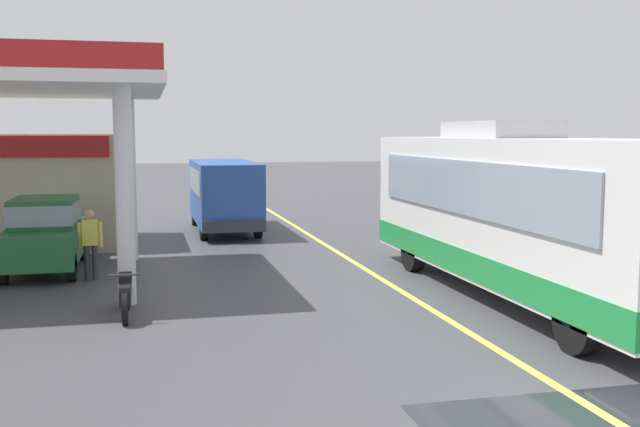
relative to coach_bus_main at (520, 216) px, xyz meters
The scene contains 7 objects.
ground 12.75m from the coach_bus_main, 100.03° to the left, with size 120.00×120.00×0.00m, color #424247.
lane_divider_stripe 7.95m from the coach_bus_main, 106.47° to the left, with size 0.16×50.00×0.01m, color #D8CC4C.
coach_bus_main is the anchor object (origin of this frame).
car_at_pump 11.45m from the coach_bus_main, 151.36° to the left, with size 1.70×4.20×1.82m.
minibus_opposing_lane 12.88m from the coach_bus_main, 112.32° to the left, with size 2.04×6.13×2.44m.
motorcycle_parked_forecourt 8.09m from the coach_bus_main, behind, with size 0.55×1.80×0.92m.
pedestrian_near_pump 9.75m from the coach_bus_main, 155.67° to the left, with size 0.55×0.22×1.66m.
Camera 1 is at (-5.39, -6.32, 3.43)m, focal length 41.51 mm.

